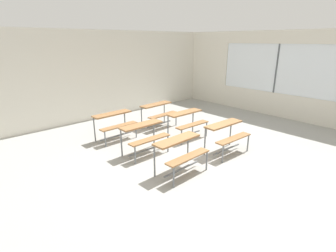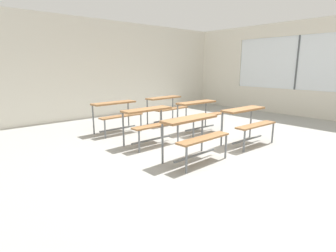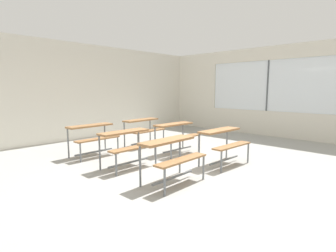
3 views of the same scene
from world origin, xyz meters
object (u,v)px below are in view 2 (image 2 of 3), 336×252
Objects in this scene: desk_bench_r2c0 at (117,110)px; desk_bench_r2c1 at (166,104)px; desk_bench_r1c1 at (200,109)px; desk_bench_r1c0 at (150,118)px; desk_bench_r0c0 at (194,129)px; desk_bench_r0c1 at (248,118)px.

desk_bench_r2c0 is 1.61m from desk_bench_r2c1.
desk_bench_r1c1 is 1.00× the size of desk_bench_r2c0.
desk_bench_r2c0 is (-1.58, 1.27, 0.00)m from desk_bench_r1c1.
desk_bench_r1c0 and desk_bench_r2c1 have the same top height.
desk_bench_r1c0 and desk_bench_r1c1 have the same top height.
desk_bench_r0c0 and desk_bench_r1c0 have the same top height.
desk_bench_r2c1 is (1.63, 2.62, 0.00)m from desk_bench_r0c0.
desk_bench_r0c0 is at bearing -138.50° from desk_bench_r1c1.
desk_bench_r0c0 is 1.00× the size of desk_bench_r2c0.
desk_bench_r0c0 is 1.27m from desk_bench_r1c0.
desk_bench_r1c0 is 0.99× the size of desk_bench_r1c1.
desk_bench_r1c0 is (0.03, 1.27, 0.00)m from desk_bench_r0c0.
desk_bench_r0c0 and desk_bench_r1c1 have the same top height.
desk_bench_r1c0 is (-1.53, 1.30, 0.00)m from desk_bench_r0c1.
desk_bench_r1c1 is (0.04, 1.37, 0.00)m from desk_bench_r0c1.
desk_bench_r2c1 is at bearing 90.80° from desk_bench_r0c1.
desk_bench_r2c0 is (-1.54, 2.64, 0.00)m from desk_bench_r0c1.
desk_bench_r0c1 is at bearing -94.39° from desk_bench_r2c1.
desk_bench_r0c1 and desk_bench_r2c0 have the same top height.
desk_bench_r2c1 is (1.61, 0.01, 0.00)m from desk_bench_r2c0.
desk_bench_r1c1 is 1.28m from desk_bench_r2c1.
desk_bench_r0c1 is 1.02× the size of desk_bench_r1c0.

